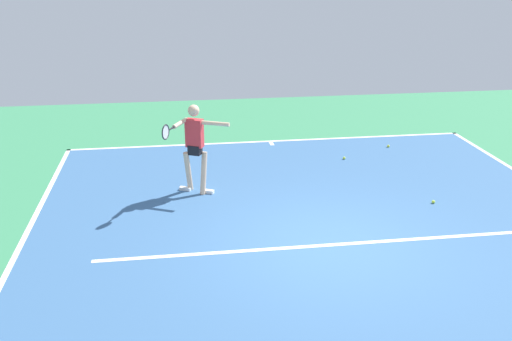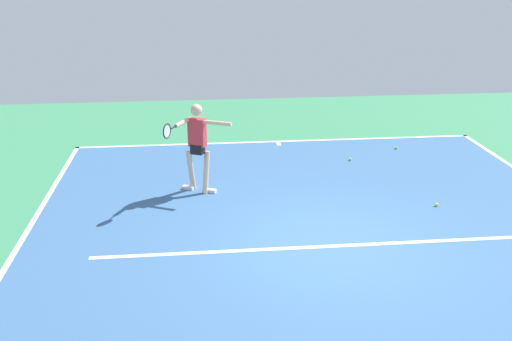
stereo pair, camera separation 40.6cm
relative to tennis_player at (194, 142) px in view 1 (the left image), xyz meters
name	(u,v)px [view 1 (the left image)]	position (x,y,z in m)	size (l,w,h in m)	color
ground_plane	(329,245)	(-2.10, 2.65, -1.08)	(21.76, 21.76, 0.00)	#388456
court_surface	(329,245)	(-2.10, 2.65, -1.08)	(10.39, 11.94, 0.00)	#38608E
court_line_baseline_near	(270,141)	(-2.10, -3.27, -1.07)	(10.39, 0.10, 0.01)	white
court_line_sideline_right	(10,266)	(3.04, 2.65, -1.07)	(0.10, 11.94, 0.01)	white
court_line_service	(329,245)	(-2.10, 2.67, -1.07)	(7.79, 0.10, 0.01)	white
court_line_centre_mark	(272,143)	(-2.10, -3.07, -1.07)	(0.10, 0.30, 0.01)	white
tennis_player	(194,142)	(0.00, 0.00, 0.00)	(1.31, 1.12, 1.85)	beige
tennis_ball_centre_court	(433,202)	(-4.59, 1.25, -1.04)	(0.07, 0.07, 0.07)	#C6E53D
tennis_ball_near_player	(344,158)	(-3.61, -1.58, -1.04)	(0.07, 0.07, 0.07)	#C6E53D
tennis_ball_by_baseline	(388,146)	(-5.00, -2.32, -1.04)	(0.07, 0.07, 0.07)	#CCE033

